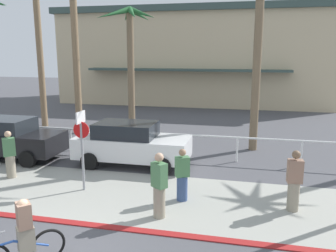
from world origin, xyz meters
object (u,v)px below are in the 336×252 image
at_px(palm_tree_2, 74,12).
at_px(car_black_1, 8,138).
at_px(stop_sign_bike_lane, 82,139).
at_px(pedestrian_3, 182,177).
at_px(palm_tree_1, 38,19).
at_px(pedestrian_1, 159,188).
at_px(cyclist_blue_0, 23,236).
at_px(car_white_2, 131,143).
at_px(palm_tree_3, 129,42).
at_px(pedestrian_0, 294,183).
at_px(pedestrian_2, 10,157).

relative_size(palm_tree_2, car_black_1, 1.97).
xyz_separation_m(stop_sign_bike_lane, pedestrian_3, (3.21, -0.09, -0.95)).
xyz_separation_m(palm_tree_1, pedestrian_1, (9.62, -10.05, -5.34)).
bearing_deg(car_black_1, cyclist_blue_0, -51.26).
height_order(car_white_2, pedestrian_3, car_white_2).
distance_m(palm_tree_3, pedestrian_0, 11.90).
height_order(pedestrian_2, pedestrian_3, pedestrian_2).
relative_size(palm_tree_3, car_black_1, 1.51).
distance_m(palm_tree_2, car_black_1, 7.44).
bearing_deg(car_white_2, palm_tree_1, 141.42).
distance_m(car_white_2, pedestrian_0, 6.39).
height_order(car_black_1, pedestrian_2, pedestrian_2).
distance_m(palm_tree_1, palm_tree_3, 5.75).
bearing_deg(pedestrian_2, pedestrian_1, -17.03).
height_order(stop_sign_bike_lane, cyclist_blue_0, stop_sign_bike_lane).
bearing_deg(palm_tree_3, car_white_2, -70.79).
bearing_deg(palm_tree_3, pedestrian_2, -103.02).
bearing_deg(car_black_1, pedestrian_2, -52.00).
bearing_deg(car_black_1, car_white_2, 3.24).
bearing_deg(pedestrian_3, car_black_1, 161.58).
relative_size(palm_tree_2, pedestrian_0, 4.96).
distance_m(cyclist_blue_0, pedestrian_3, 4.71).
distance_m(palm_tree_1, car_black_1, 8.47).
bearing_deg(pedestrian_2, stop_sign_bike_lane, -8.91).
xyz_separation_m(palm_tree_1, pedestrian_2, (3.79, -8.27, -5.40)).
relative_size(palm_tree_1, pedestrian_2, 5.09).
xyz_separation_m(stop_sign_bike_lane, pedestrian_2, (-3.00, 0.47, -0.90)).
relative_size(stop_sign_bike_lane, palm_tree_1, 0.30).
xyz_separation_m(stop_sign_bike_lane, pedestrian_0, (6.34, -0.09, -0.86)).
bearing_deg(stop_sign_bike_lane, car_black_1, 151.36).
distance_m(palm_tree_1, cyclist_blue_0, 15.81).
height_order(stop_sign_bike_lane, palm_tree_3, palm_tree_3).
height_order(stop_sign_bike_lane, pedestrian_1, stop_sign_bike_lane).
bearing_deg(palm_tree_2, palm_tree_1, 156.79).
relative_size(palm_tree_2, pedestrian_1, 4.81).
distance_m(palm_tree_2, palm_tree_3, 3.16).
bearing_deg(pedestrian_2, pedestrian_0, -3.42).
xyz_separation_m(palm_tree_1, palm_tree_2, (2.85, -1.22, 0.15)).
height_order(palm_tree_1, pedestrian_0, palm_tree_1).
distance_m(pedestrian_0, pedestrian_2, 9.36).
xyz_separation_m(palm_tree_2, cyclist_blue_0, (4.62, -11.58, -5.64)).
bearing_deg(pedestrian_2, car_black_1, 128.00).
distance_m(car_black_1, pedestrian_1, 8.35).
height_order(palm_tree_3, pedestrian_0, palm_tree_3).
xyz_separation_m(car_black_1, pedestrian_3, (7.81, -2.60, -0.14)).
bearing_deg(cyclist_blue_0, palm_tree_1, 120.26).
relative_size(cyclist_blue_0, pedestrian_0, 0.86).
xyz_separation_m(car_black_1, pedestrian_1, (7.42, -3.83, -0.03)).
xyz_separation_m(palm_tree_1, cyclist_blue_0, (7.47, -12.80, -5.48)).
distance_m(palm_tree_3, pedestrian_1, 11.07).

